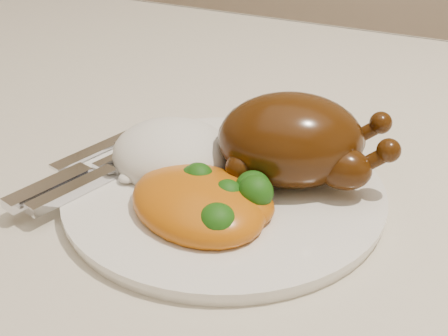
% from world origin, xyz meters
% --- Properties ---
extents(dining_table, '(1.60, 0.90, 0.76)m').
position_xyz_m(dining_table, '(0.00, 0.00, 0.67)').
color(dining_table, brown).
rests_on(dining_table, floor).
extents(tablecloth, '(1.73, 1.03, 0.18)m').
position_xyz_m(tablecloth, '(0.00, 0.00, 0.74)').
color(tablecloth, beige).
rests_on(tablecloth, dining_table).
extents(dinner_plate, '(0.30, 0.30, 0.01)m').
position_xyz_m(dinner_plate, '(-0.14, -0.03, 0.77)').
color(dinner_plate, white).
rests_on(dinner_plate, tablecloth).
extents(roast_chicken, '(0.17, 0.14, 0.08)m').
position_xyz_m(roast_chicken, '(-0.09, 0.01, 0.82)').
color(roast_chicken, '#452307').
rests_on(roast_chicken, dinner_plate).
extents(rice_mound, '(0.13, 0.12, 0.06)m').
position_xyz_m(rice_mound, '(-0.20, -0.01, 0.79)').
color(rice_mound, white).
rests_on(rice_mound, dinner_plate).
extents(mac_and_cheese, '(0.16, 0.14, 0.05)m').
position_xyz_m(mac_and_cheese, '(-0.13, -0.07, 0.79)').
color(mac_and_cheese, orange).
rests_on(mac_and_cheese, dinner_plate).
extents(cutlery, '(0.07, 0.20, 0.01)m').
position_xyz_m(cutlery, '(-0.26, -0.07, 0.79)').
color(cutlery, silver).
rests_on(cutlery, dinner_plate).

